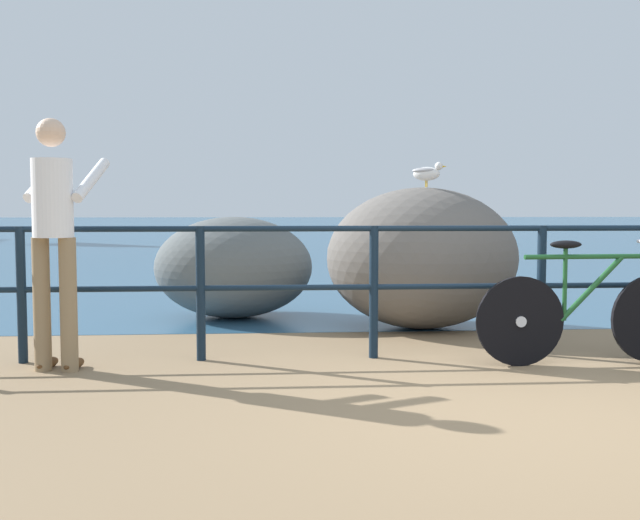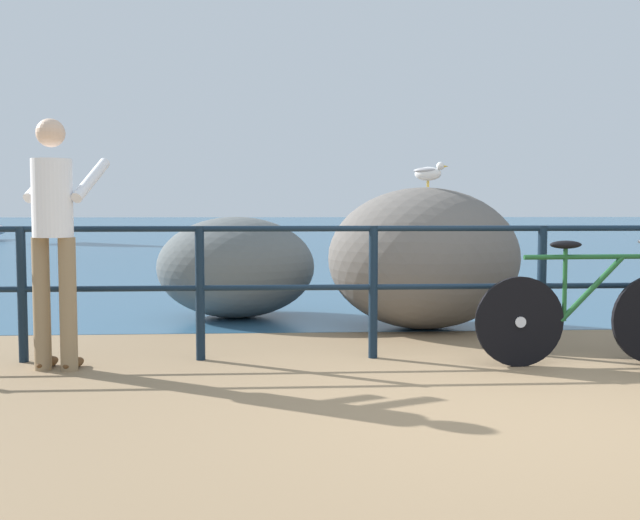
{
  "view_description": "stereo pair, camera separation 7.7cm",
  "coord_description": "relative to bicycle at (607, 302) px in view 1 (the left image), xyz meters",
  "views": [
    {
      "loc": [
        -1.48,
        -3.95,
        1.15
      ],
      "look_at": [
        -1.05,
        2.06,
        0.73
      ],
      "focal_mm": 41.5,
      "sensor_mm": 36.0,
      "label": 1
    },
    {
      "loc": [
        -1.4,
        -3.95,
        1.15
      ],
      "look_at": [
        -1.05,
        2.06,
        0.73
      ],
      "focal_mm": 41.5,
      "sensor_mm": 36.0,
      "label": 2
    }
  ],
  "objects": [
    {
      "name": "bicycle",
      "position": [
        0.0,
        0.0,
        0.0
      ],
      "size": [
        1.7,
        0.48,
        0.92
      ],
      "rotation": [
        0.0,
        0.0,
        0.05
      ],
      "color": "black",
      "rests_on": "ground_plane"
    },
    {
      "name": "seagull",
      "position": [
        -1.0,
        1.64,
        1.03
      ],
      "size": [
        0.33,
        0.23,
        0.23
      ],
      "rotation": [
        0.0,
        0.0,
        5.78
      ],
      "color": "gold",
      "rests_on": "breakwater_boulder_main"
    },
    {
      "name": "breakwater_boulder_left",
      "position": [
        -2.86,
        2.56,
        0.07
      ],
      "size": [
        1.66,
        1.43,
        1.07
      ],
      "color": "#575C5C",
      "rests_on": "ground"
    },
    {
      "name": "ground_plane",
      "position": [
        -1.03,
        18.68,
        -0.51
      ],
      "size": [
        120.0,
        120.0,
        0.1
      ],
      "primitive_type": "cube",
      "color": "#846B4C"
    },
    {
      "name": "sea_surface",
      "position": [
        -1.03,
        46.53,
        -0.46
      ],
      "size": [
        120.0,
        90.0,
        0.01
      ],
      "primitive_type": "cube",
      "color": "#2D5675",
      "rests_on": "ground_plane"
    },
    {
      "name": "person_at_railing",
      "position": [
        -4.0,
        0.06,
        0.53
      ],
      "size": [
        0.54,
        0.67,
        1.78
      ],
      "rotation": [
        0.0,
        0.0,
        1.37
      ],
      "color": "#8C7251",
      "rests_on": "ground_plane"
    },
    {
      "name": "promenade_railing",
      "position": [
        -1.03,
        0.34,
        0.17
      ],
      "size": [
        9.32,
        0.07,
        1.02
      ],
      "color": "black",
      "rests_on": "ground_plane"
    },
    {
      "name": "breakwater_boulder_main",
      "position": [
        -1.02,
        1.73,
        0.21
      ],
      "size": [
        1.84,
        1.54,
        1.35
      ],
      "color": "#605B56",
      "rests_on": "ground"
    }
  ]
}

